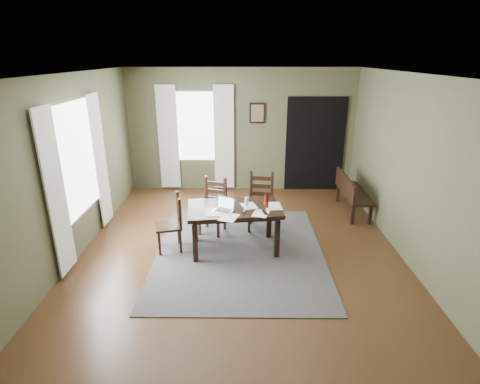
{
  "coord_description": "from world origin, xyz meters",
  "views": [
    {
      "loc": [
        0.05,
        -5.25,
        2.94
      ],
      "look_at": [
        0.0,
        0.3,
        0.9
      ],
      "focal_mm": 28.0,
      "sensor_mm": 36.0,
      "label": 1
    }
  ],
  "objects_px": {
    "water_bottle": "(267,201)",
    "bench": "(351,191)",
    "dining_table": "(234,212)",
    "chair_end": "(172,224)",
    "chair_back_right": "(261,202)",
    "chair_back_left": "(213,207)",
    "laptop": "(224,207)"
  },
  "relations": [
    {
      "from": "water_bottle",
      "to": "bench",
      "type": "bearing_deg",
      "value": 41.38
    },
    {
      "from": "dining_table",
      "to": "water_bottle",
      "type": "height_order",
      "value": "water_bottle"
    },
    {
      "from": "dining_table",
      "to": "chair_end",
      "type": "height_order",
      "value": "chair_end"
    },
    {
      "from": "dining_table",
      "to": "chair_back_right",
      "type": "relative_size",
      "value": 1.51
    },
    {
      "from": "chair_back_left",
      "to": "chair_end",
      "type": "bearing_deg",
      "value": -115.73
    },
    {
      "from": "chair_back_right",
      "to": "bench",
      "type": "relative_size",
      "value": 0.75
    },
    {
      "from": "chair_back_left",
      "to": "water_bottle",
      "type": "bearing_deg",
      "value": -19.42
    },
    {
      "from": "chair_end",
      "to": "water_bottle",
      "type": "distance_m",
      "value": 1.53
    },
    {
      "from": "chair_back_right",
      "to": "bench",
      "type": "bearing_deg",
      "value": 29.41
    },
    {
      "from": "chair_end",
      "to": "laptop",
      "type": "height_order",
      "value": "laptop"
    },
    {
      "from": "dining_table",
      "to": "laptop",
      "type": "distance_m",
      "value": 0.25
    },
    {
      "from": "laptop",
      "to": "chair_back_left",
      "type": "bearing_deg",
      "value": 131.85
    },
    {
      "from": "laptop",
      "to": "water_bottle",
      "type": "bearing_deg",
      "value": 36.57
    },
    {
      "from": "chair_back_left",
      "to": "chair_back_right",
      "type": "height_order",
      "value": "chair_back_right"
    },
    {
      "from": "chair_end",
      "to": "bench",
      "type": "height_order",
      "value": "chair_end"
    },
    {
      "from": "laptop",
      "to": "bench",
      "type": "bearing_deg",
      "value": 59.83
    },
    {
      "from": "chair_back_left",
      "to": "bench",
      "type": "relative_size",
      "value": 0.72
    },
    {
      "from": "chair_back_left",
      "to": "laptop",
      "type": "relative_size",
      "value": 2.6
    },
    {
      "from": "chair_back_left",
      "to": "bench",
      "type": "distance_m",
      "value": 2.77
    },
    {
      "from": "chair_end",
      "to": "chair_back_right",
      "type": "height_order",
      "value": "chair_back_right"
    },
    {
      "from": "dining_table",
      "to": "bench",
      "type": "distance_m",
      "value": 2.72
    },
    {
      "from": "bench",
      "to": "water_bottle",
      "type": "bearing_deg",
      "value": 131.38
    },
    {
      "from": "chair_back_left",
      "to": "water_bottle",
      "type": "relative_size",
      "value": 3.98
    },
    {
      "from": "dining_table",
      "to": "bench",
      "type": "bearing_deg",
      "value": 27.49
    },
    {
      "from": "chair_end",
      "to": "chair_back_right",
      "type": "relative_size",
      "value": 0.9
    },
    {
      "from": "chair_back_left",
      "to": "chair_back_right",
      "type": "distance_m",
      "value": 0.85
    },
    {
      "from": "dining_table",
      "to": "water_bottle",
      "type": "bearing_deg",
      "value": -7.28
    },
    {
      "from": "chair_back_left",
      "to": "chair_back_right",
      "type": "bearing_deg",
      "value": 27.24
    },
    {
      "from": "dining_table",
      "to": "laptop",
      "type": "relative_size",
      "value": 4.13
    },
    {
      "from": "dining_table",
      "to": "water_bottle",
      "type": "relative_size",
      "value": 6.32
    },
    {
      "from": "dining_table",
      "to": "chair_end",
      "type": "bearing_deg",
      "value": 174.78
    },
    {
      "from": "chair_end",
      "to": "chair_back_right",
      "type": "distance_m",
      "value": 1.65
    }
  ]
}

